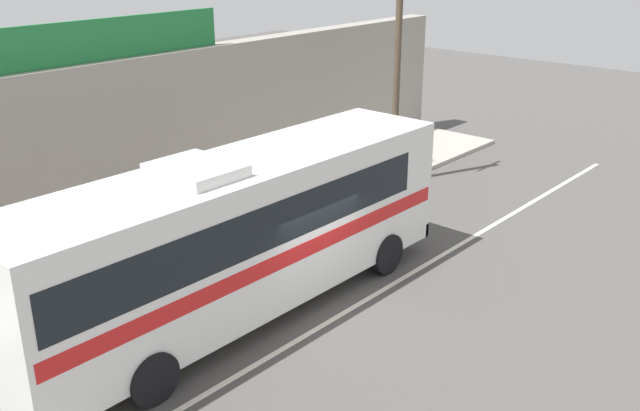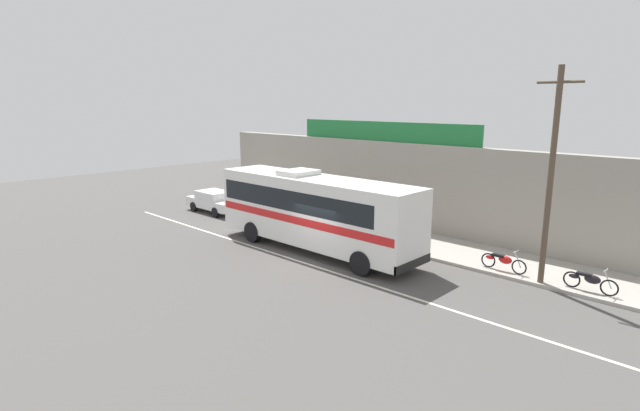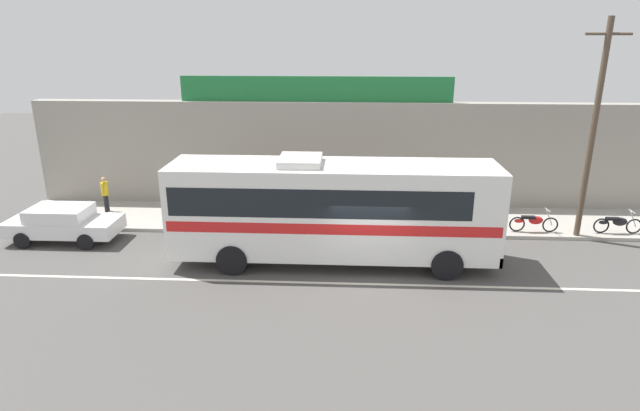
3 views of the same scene
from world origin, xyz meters
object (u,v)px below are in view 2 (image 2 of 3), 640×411
Objects in this scene: utility_pole at (551,175)px; pedestrian_by_curb at (332,203)px; motorcycle_black at (589,280)px; pedestrian_far_right at (392,217)px; intercity_bus at (314,208)px; pedestrian_far_left at (255,190)px; parked_car at (215,201)px; motorcycle_green at (503,261)px.

pedestrian_by_curb is (-12.70, 1.96, -3.19)m from utility_pole.
utility_pole is 4.12m from motorcycle_black.
motorcycle_black is 10.08m from pedestrian_far_right.
intercity_bus reaches higher than pedestrian_far_left.
pedestrian_far_left is 1.02× the size of pedestrian_far_right.
pedestrian_far_left is (-21.30, 1.49, 0.49)m from motorcycle_black.
parked_car is at bearing 172.05° from intercity_bus.
intercity_bus is at bearing -164.83° from motorcycle_black.
pedestrian_far_left is 11.35m from pedestrian_far_right.
motorcycle_black is at bearing 0.14° from motorcycle_green.
pedestrian_far_right is at bearing 171.34° from motorcycle_black.
intercity_bus is 4.84m from pedestrian_far_right.
pedestrian_by_curb is 6.97m from pedestrian_far_left.
pedestrian_by_curb reaches higher than motorcycle_black.
pedestrian_by_curb is (7.28, 3.28, 0.41)m from parked_car.
intercity_bus is 1.36× the size of utility_pole.
pedestrian_far_right is at bearing 167.17° from motorcycle_green.
pedestrian_by_curb is 4.39m from pedestrian_far_right.
parked_car is 0.52× the size of utility_pole.
parked_car is 2.43× the size of pedestrian_by_curb.
pedestrian_far_left is (-10.08, 4.53, -1.01)m from intercity_bus.
utility_pole is 13.25m from pedestrian_by_curb.
pedestrian_far_left reaches higher than motorcycle_green.
utility_pole is 4.33× the size of motorcycle_black.
utility_pole is at bearing -8.97° from motorcycle_green.
motorcycle_green is (-3.26, -0.01, 0.00)m from motorcycle_black.
motorcycle_black is 0.98× the size of motorcycle_green.
motorcycle_green is 11.21m from pedestrian_by_curb.
utility_pole is 4.13m from motorcycle_green.
utility_pole is 4.24× the size of motorcycle_green.
intercity_bus is at bearing -105.56° from pedestrian_far_right.
parked_car is at bearing -176.21° from utility_pole.
motorcycle_black is 1.09× the size of pedestrian_by_curb.
motorcycle_green is 1.11× the size of pedestrian_by_curb.
parked_car is 2.24× the size of motorcycle_black.
motorcycle_green is (18.35, 1.58, -0.17)m from parked_car.
motorcycle_green is 18.10m from pedestrian_far_left.
parked_car reaches higher than motorcycle_green.
intercity_bus is 8.65m from motorcycle_green.
motorcycle_black is at bearing 9.29° from utility_pole.
pedestrian_by_curb is (-14.33, 1.69, 0.58)m from motorcycle_black.
parked_car is 2.19× the size of motorcycle_green.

